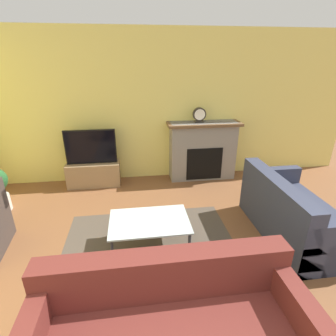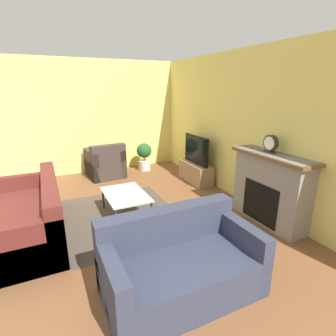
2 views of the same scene
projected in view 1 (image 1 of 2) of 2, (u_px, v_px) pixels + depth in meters
wall_back at (137, 108)px, 4.77m from camera, size 8.32×0.06×2.70m
area_rug at (151, 251)px, 3.22m from camera, size 2.16×1.84×0.00m
fireplace at (203, 149)px, 5.02m from camera, size 1.36×0.43×1.11m
tv_stand at (94, 174)px, 4.84m from camera, size 0.94×0.36×0.44m
tv at (91, 147)px, 4.63m from camera, size 0.88×0.06×0.61m
couch_loveseat at (292, 215)px, 3.44m from camera, size 0.87×1.57×0.82m
coffee_table at (149, 223)px, 3.17m from camera, size 0.96×0.64×0.38m
mantel_clock at (199, 115)px, 4.75m from camera, size 0.24×0.07×0.27m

